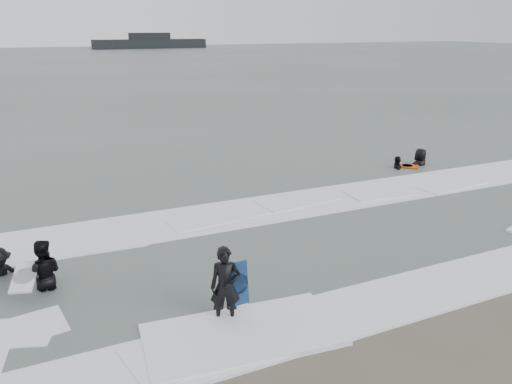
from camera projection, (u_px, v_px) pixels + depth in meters
name	position (u px, v px, depth m)	size (l,w,h in m)	color
ground	(342.00, 298.00, 11.67)	(320.00, 320.00, 0.00)	brown
sea	(69.00, 65.00, 81.06)	(320.00, 320.00, 0.00)	#47544C
surfer_centre	(226.00, 322.00, 10.74)	(0.64, 0.42, 1.76)	black
surfer_wading	(46.00, 289.00, 12.08)	(0.89, 0.69, 1.83)	black
surfer_breaker	(2.00, 278.00, 12.60)	(1.08, 0.62, 1.67)	black
surfer_right_near	(397.00, 169.00, 22.21)	(1.02, 0.43, 1.75)	black
surfer_right_far	(420.00, 166.00, 22.74)	(0.95, 0.62, 1.95)	black
surf_foam	(274.00, 238.00, 14.87)	(30.03, 9.06, 0.09)	white
bodyboards	(268.00, 222.00, 14.86)	(16.51, 8.79, 1.25)	#10294E
vessel_horizon	(150.00, 43.00, 141.43)	(31.49, 5.62, 4.27)	black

